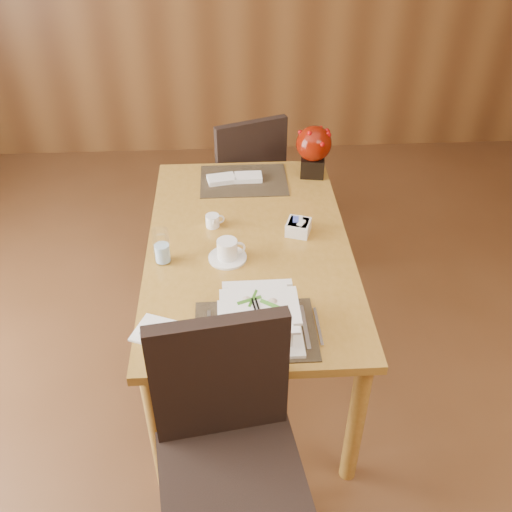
{
  "coord_description": "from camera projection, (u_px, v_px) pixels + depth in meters",
  "views": [
    {
      "loc": [
        -0.08,
        -1.45,
        2.26
      ],
      "look_at": [
        0.02,
        0.35,
        0.87
      ],
      "focal_mm": 40.0,
      "sensor_mm": 36.0,
      "label": 1
    }
  ],
  "objects": [
    {
      "name": "berry_decor",
      "position": [
        314.0,
        148.0,
        2.94
      ],
      "size": [
        0.18,
        0.18,
        0.27
      ],
      "rotation": [
        0.0,
        0.0,
        -0.14
      ],
      "color": "black",
      "rests_on": "dining_table"
    },
    {
      "name": "bread_plate",
      "position": [
        155.0,
        331.0,
        2.1
      ],
      "size": [
        0.19,
        0.19,
        0.01
      ],
      "primitive_type": "cube",
      "rotation": [
        0.0,
        0.0,
        -0.38
      ],
      "color": "white",
      "rests_on": "dining_table"
    },
    {
      "name": "placemat_far",
      "position": [
        244.0,
        180.0,
        2.98
      ],
      "size": [
        0.45,
        0.33,
        0.01
      ],
      "primitive_type": "cube",
      "color": "black",
      "rests_on": "dining_table"
    },
    {
      "name": "near_chair",
      "position": [
        228.0,
        444.0,
        1.92
      ],
      "size": [
        0.55,
        0.55,
        1.04
      ],
      "rotation": [
        0.0,
        0.0,
        0.15
      ],
      "color": "black",
      "rests_on": "ground"
    },
    {
      "name": "soup_setting",
      "position": [
        259.0,
        318.0,
        2.07
      ],
      "size": [
        0.31,
        0.31,
        0.13
      ],
      "rotation": [
        0.0,
        0.0,
        0.01
      ],
      "color": "white",
      "rests_on": "dining_table"
    },
    {
      "name": "coffee_cup",
      "position": [
        227.0,
        251.0,
        2.43
      ],
      "size": [
        0.17,
        0.17,
        0.09
      ],
      "rotation": [
        0.0,
        0.0,
        0.03
      ],
      "color": "white",
      "rests_on": "dining_table"
    },
    {
      "name": "placemat_near",
      "position": [
        255.0,
        331.0,
        2.11
      ],
      "size": [
        0.45,
        0.33,
        0.01
      ],
      "primitive_type": "cube",
      "color": "black",
      "rests_on": "dining_table"
    },
    {
      "name": "sugar_caddy",
      "position": [
        298.0,
        227.0,
        2.59
      ],
      "size": [
        0.13,
        0.13,
        0.06
      ],
      "primitive_type": "cube",
      "rotation": [
        0.0,
        0.0,
        -0.33
      ],
      "color": "white",
      "rests_on": "dining_table"
    },
    {
      "name": "far_chair",
      "position": [
        244.0,
        178.0,
        3.43
      ],
      "size": [
        0.56,
        0.56,
        0.95
      ],
      "rotation": [
        0.0,
        0.0,
        3.49
      ],
      "color": "black",
      "rests_on": "ground"
    },
    {
      "name": "water_glass",
      "position": [
        162.0,
        246.0,
        2.39
      ],
      "size": [
        0.08,
        0.08,
        0.16
      ],
      "primitive_type": "cylinder",
      "rotation": [
        0.0,
        0.0,
        -0.08
      ],
      "color": "white",
      "rests_on": "dining_table"
    },
    {
      "name": "napkins_far",
      "position": [
        237.0,
        178.0,
        2.97
      ],
      "size": [
        0.29,
        0.12,
        0.03
      ],
      "primitive_type": null,
      "rotation": [
        0.0,
        0.0,
        0.09
      ],
      "color": "white",
      "rests_on": "dining_table"
    },
    {
      "name": "ground",
      "position": [
        256.0,
        459.0,
        2.53
      ],
      "size": [
        6.0,
        6.0,
        0.0
      ],
      "primitive_type": "plane",
      "color": "brown",
      "rests_on": "ground"
    },
    {
      "name": "dining_table",
      "position": [
        249.0,
        260.0,
        2.6
      ],
      "size": [
        0.9,
        1.5,
        0.75
      ],
      "color": "#AD7D30",
      "rests_on": "ground"
    },
    {
      "name": "creamer_jug",
      "position": [
        213.0,
        221.0,
        2.63
      ],
      "size": [
        0.1,
        0.1,
        0.06
      ],
      "primitive_type": null,
      "rotation": [
        0.0,
        0.0,
        0.22
      ],
      "color": "white",
      "rests_on": "dining_table"
    }
  ]
}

